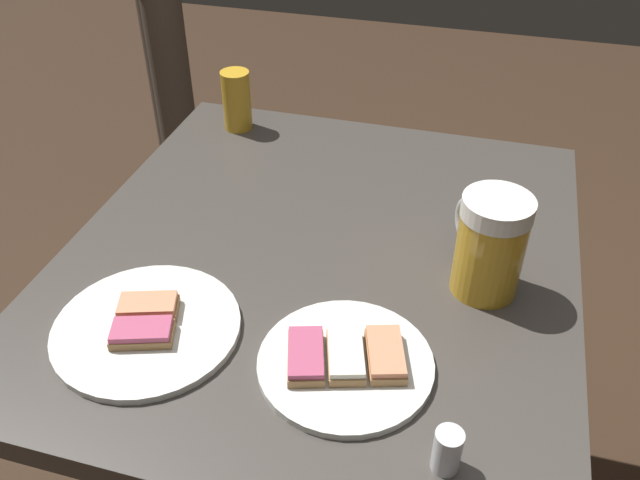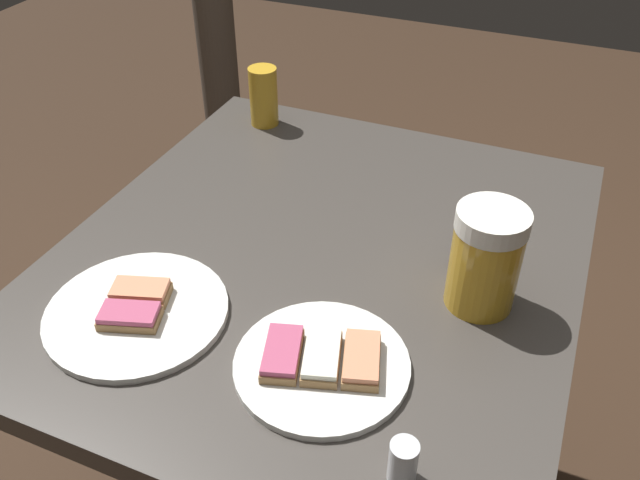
{
  "view_description": "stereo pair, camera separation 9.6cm",
  "coord_description": "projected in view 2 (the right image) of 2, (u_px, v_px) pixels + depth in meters",
  "views": [
    {
      "loc": [
        -0.21,
        0.74,
        1.32
      ],
      "look_at": [
        0.0,
        0.0,
        0.73
      ],
      "focal_mm": 37.24,
      "sensor_mm": 36.0,
      "label": 1
    },
    {
      "loc": [
        -0.3,
        0.71,
        1.32
      ],
      "look_at": [
        0.0,
        0.0,
        0.73
      ],
      "focal_mm": 37.24,
      "sensor_mm": 36.0,
      "label": 2
    }
  ],
  "objects": [
    {
      "name": "plate_far",
      "position": [
        137.0,
        311.0,
        0.87
      ],
      "size": [
        0.24,
        0.24,
        0.03
      ],
      "color": "white",
      "rests_on": "cafe_table"
    },
    {
      "name": "beer_glass_small",
      "position": [
        264.0,
        96.0,
        1.26
      ],
      "size": [
        0.05,
        0.05,
        0.11
      ],
      "primitive_type": "cylinder",
      "color": "gold",
      "rests_on": "cafe_table"
    },
    {
      "name": "beer_mug",
      "position": [
        484.0,
        257.0,
        0.85
      ],
      "size": [
        0.1,
        0.13,
        0.15
      ],
      "color": "gold",
      "rests_on": "cafe_table"
    },
    {
      "name": "salt_shaker",
      "position": [
        403.0,
        462.0,
        0.66
      ],
      "size": [
        0.03,
        0.03,
        0.05
      ],
      "primitive_type": "cylinder",
      "color": "silver",
      "rests_on": "cafe_table"
    },
    {
      "name": "plate_near",
      "position": [
        322.0,
        362.0,
        0.79
      ],
      "size": [
        0.21,
        0.21,
        0.03
      ],
      "color": "white",
      "rests_on": "cafe_table"
    },
    {
      "name": "cafe_table",
      "position": [
        320.0,
        322.0,
        1.07
      ],
      "size": [
        0.74,
        0.82,
        0.71
      ],
      "color": "black",
      "rests_on": "ground_plane"
    }
  ]
}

